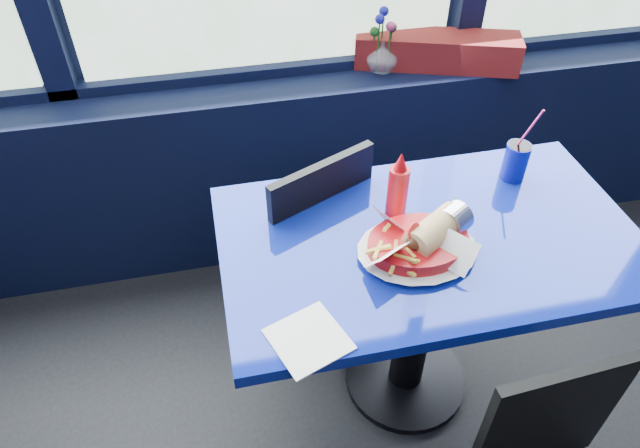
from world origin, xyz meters
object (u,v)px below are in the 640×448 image
at_px(ketchup_bottle, 398,189).
at_px(soda_cup, 516,161).
at_px(near_table, 423,278).
at_px(chair_near_back, 328,231).
at_px(flower_vase, 382,53).
at_px(planter_box, 437,50).
at_px(food_basket, 420,242).

bearing_deg(ketchup_bottle, soda_cup, 12.59).
height_order(near_table, soda_cup, soda_cup).
bearing_deg(chair_near_back, flower_vase, -146.24).
height_order(chair_near_back, ketchup_bottle, ketchup_bottle).
height_order(planter_box, food_basket, planter_box).
bearing_deg(food_basket, ketchup_bottle, 87.80).
xyz_separation_m(planter_box, soda_cup, (0.01, -0.68, -0.05)).
distance_m(planter_box, ketchup_bottle, 0.88).
relative_size(ketchup_bottle, soda_cup, 0.87).
xyz_separation_m(near_table, soda_cup, (0.35, 0.20, 0.25)).
xyz_separation_m(flower_vase, ketchup_bottle, (-0.19, -0.77, -0.03)).
height_order(chair_near_back, flower_vase, flower_vase).
bearing_deg(near_table, planter_box, 68.97).
bearing_deg(flower_vase, near_table, -97.39).
distance_m(flower_vase, ketchup_bottle, 0.79).
distance_m(chair_near_back, flower_vase, 0.74).
distance_m(ketchup_bottle, soda_cup, 0.43).
height_order(flower_vase, food_basket, flower_vase).
bearing_deg(food_basket, soda_cup, 24.68).
xyz_separation_m(chair_near_back, ketchup_bottle, (0.15, -0.22, 0.34)).
xyz_separation_m(planter_box, ketchup_bottle, (-0.41, -0.77, -0.02)).
bearing_deg(soda_cup, food_basket, -147.44).
bearing_deg(soda_cup, ketchup_bottle, -167.41).
xyz_separation_m(chair_near_back, food_basket, (0.17, -0.39, 0.28)).
xyz_separation_m(food_basket, ketchup_bottle, (-0.02, 0.16, 0.06)).
relative_size(planter_box, food_basket, 1.96).
bearing_deg(planter_box, near_table, -92.43).
bearing_deg(soda_cup, chair_near_back, 167.24).
distance_m(chair_near_back, food_basket, 0.51).
bearing_deg(ketchup_bottle, chair_near_back, 123.68).
bearing_deg(chair_near_back, near_table, 99.06).
distance_m(flower_vase, food_basket, 0.95).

